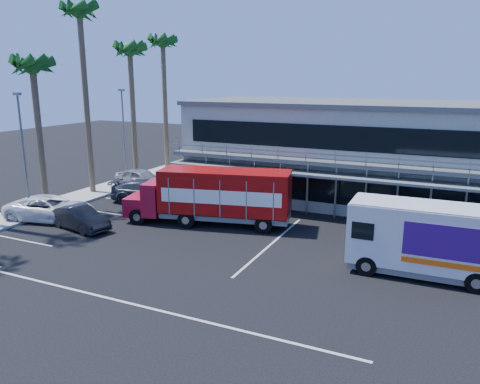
% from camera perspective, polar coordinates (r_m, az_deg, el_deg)
% --- Properties ---
extents(ground, '(120.00, 120.00, 0.00)m').
position_cam_1_polar(ground, '(24.35, -3.18, -7.87)').
color(ground, black).
rests_on(ground, ground).
extents(building, '(22.40, 12.00, 7.30)m').
position_cam_1_polar(building, '(36.11, 12.33, 4.98)').
color(building, gray).
rests_on(building, ground).
extents(curb_strip, '(3.00, 32.00, 0.16)m').
position_cam_1_polar(curb_strip, '(37.60, -19.28, -0.70)').
color(curb_strip, '#A5A399').
rests_on(curb_strip, ground).
extents(palm_c, '(2.80, 2.80, 10.75)m').
position_cam_1_polar(palm_c, '(34.40, -23.91, 13.03)').
color(palm_c, brown).
rests_on(palm_c, ground).
extents(palm_d, '(2.80, 2.80, 14.75)m').
position_cam_1_polar(palm_d, '(38.31, -18.90, 18.81)').
color(palm_d, brown).
rests_on(palm_d, ground).
extents(palm_e, '(2.80, 2.80, 12.25)m').
position_cam_1_polar(palm_e, '(41.64, -13.24, 15.62)').
color(palm_e, brown).
rests_on(palm_e, ground).
extents(palm_f, '(2.80, 2.80, 13.25)m').
position_cam_1_polar(palm_f, '(46.38, -9.37, 16.68)').
color(palm_f, brown).
rests_on(palm_f, ground).
extents(light_pole_near, '(0.50, 0.25, 8.09)m').
position_cam_1_polar(light_pole_near, '(32.86, -24.91, 4.67)').
color(light_pole_near, gray).
rests_on(light_pole_near, ground).
extents(light_pole_far, '(0.50, 0.25, 8.09)m').
position_cam_1_polar(light_pole_far, '(39.98, -13.96, 6.94)').
color(light_pole_far, gray).
rests_on(light_pole_far, ground).
extents(red_truck, '(10.63, 4.60, 3.49)m').
position_cam_1_polar(red_truck, '(28.98, -3.20, -0.34)').
color(red_truck, '#A60D23').
rests_on(red_truck, ground).
extents(white_van, '(7.04, 2.56, 3.41)m').
position_cam_1_polar(white_van, '(23.07, 21.89, -5.34)').
color(white_van, silver).
rests_on(white_van, ground).
extents(parked_car_b, '(4.47, 2.31, 1.40)m').
position_cam_1_polar(parked_car_b, '(29.96, -18.95, -3.02)').
color(parked_car_b, black).
rests_on(parked_car_b, ground).
extents(parked_car_c, '(6.16, 3.85, 1.59)m').
position_cam_1_polar(parked_car_c, '(32.42, -22.09, -1.88)').
color(parked_car_c, white).
rests_on(parked_car_c, ground).
extents(parked_car_d, '(5.95, 3.57, 1.61)m').
position_cam_1_polar(parked_car_d, '(35.13, -11.08, 0.07)').
color(parked_car_d, '#313742').
rests_on(parked_car_d, ground).
extents(parked_car_e, '(5.23, 2.79, 1.69)m').
position_cam_1_polar(parked_car_e, '(39.37, -11.91, 1.56)').
color(parked_car_e, gray).
rests_on(parked_car_e, ground).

